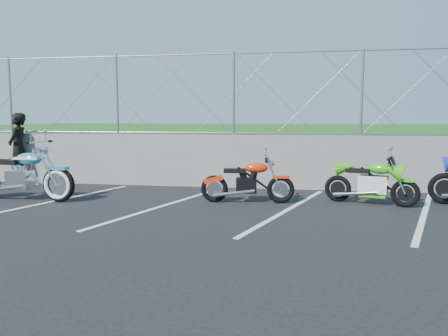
% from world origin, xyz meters
% --- Properties ---
extents(ground, '(90.00, 90.00, 0.00)m').
position_xyz_m(ground, '(0.00, 0.00, 0.00)').
color(ground, black).
rests_on(ground, ground).
extents(retaining_wall, '(30.00, 0.22, 1.30)m').
position_xyz_m(retaining_wall, '(0.00, 3.50, 0.65)').
color(retaining_wall, slate).
rests_on(retaining_wall, ground).
extents(grass_field, '(30.00, 20.00, 1.30)m').
position_xyz_m(grass_field, '(0.00, 13.50, 0.65)').
color(grass_field, '#1A4E14').
rests_on(grass_field, ground).
extents(chain_link_fence, '(28.00, 0.03, 2.00)m').
position_xyz_m(chain_link_fence, '(0.00, 3.50, 2.30)').
color(chain_link_fence, gray).
rests_on(chain_link_fence, retaining_wall).
extents(parking_lines, '(18.29, 4.31, 0.01)m').
position_xyz_m(parking_lines, '(1.20, 1.00, 0.00)').
color(parking_lines, silver).
rests_on(parking_lines, ground).
extents(cruiser_turquoise, '(2.49, 0.79, 1.23)m').
position_xyz_m(cruiser_turquoise, '(-3.09, 1.05, 0.50)').
color(cruiser_turquoise, black).
rests_on(cruiser_turquoise, ground).
extents(naked_orange, '(1.89, 0.64, 0.94)m').
position_xyz_m(naked_orange, '(1.59, 1.56, 0.40)').
color(naked_orange, black).
rests_on(naked_orange, ground).
extents(sportbike_green, '(1.77, 0.74, 0.95)m').
position_xyz_m(sportbike_green, '(4.02, 1.79, 0.41)').
color(sportbike_green, black).
rests_on(sportbike_green, ground).
extents(person_standing, '(0.57, 0.75, 1.85)m').
position_xyz_m(person_standing, '(-4.64, 3.20, 0.92)').
color(person_standing, black).
rests_on(person_standing, ground).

